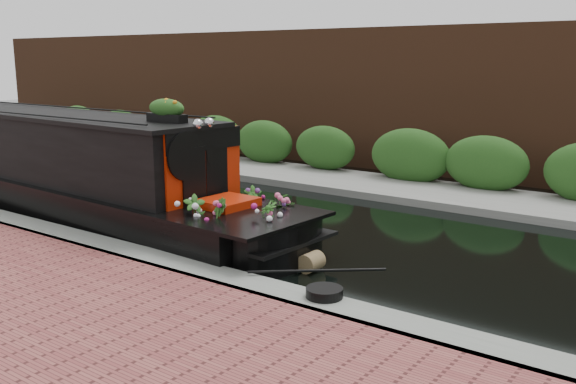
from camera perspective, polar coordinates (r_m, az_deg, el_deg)
The scene contains 8 objects.
ground at distance 12.24m, azimuth -0.50°, elevation -3.08°, with size 80.00×80.00×0.00m, color black.
near_bank_coping at distance 9.92m, azimuth -12.14°, elevation -6.94°, with size 40.00×0.60×0.50m, color slate.
far_bank_path at distance 15.71m, azimuth 8.77°, elevation 0.12°, with size 40.00×2.40×0.34m, color gray.
far_hedge at distance 16.49m, azimuth 10.23°, elevation 0.63°, with size 40.00×1.10×2.80m, color #234D19.
far_brick_wall at distance 18.37m, azimuth 13.16°, elevation 1.64°, with size 40.00×1.00×8.00m, color #4E2C1A.
narrowboat at distance 13.79m, azimuth -19.19°, elevation 1.34°, with size 11.47×2.52×2.68m.
rope_fender at distance 9.68m, azimuth 2.10°, elevation -6.24°, with size 0.29×0.29×0.35m, color brown.
coiled_mooring_rope at distance 8.01m, azimuth 3.25°, elevation -8.91°, with size 0.46×0.46×0.12m, color black.
Camera 1 is at (7.12, -9.44, 3.14)m, focal length 40.00 mm.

